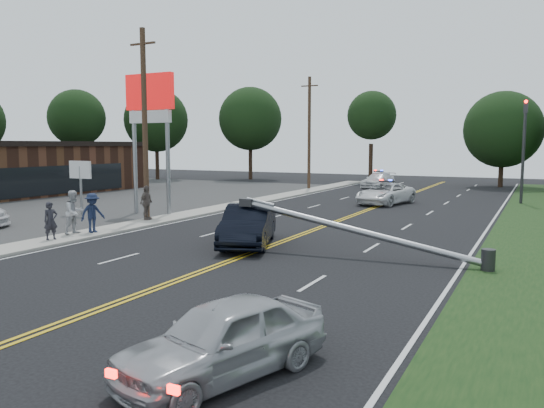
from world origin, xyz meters
The scene contains 22 objects.
ground centered at (0.00, 0.00, 0.00)m, with size 120.00×120.00×0.00m, color black.
sidewalk centered at (-8.40, 10.00, 0.06)m, with size 1.80×70.00×0.12m, color #9E998E.
centerline_yellow centered at (0.00, 10.00, 0.01)m, with size 0.36×80.00×0.00m, color gold.
pylon_sign centered at (-10.50, 14.00, 6.00)m, with size 3.20×0.35×8.00m.
small_sign centered at (-14.00, 12.00, 2.33)m, with size 1.60×0.14×3.10m.
traffic_signal centered at (8.30, 30.00, 4.21)m, with size 0.28×0.41×7.05m.
fallen_streetlight centered at (4.19, 8.00, 0.92)m, with size 9.36×0.44×1.91m.
utility_pole_mid centered at (-9.20, 12.00, 5.08)m, with size 1.60×0.28×10.00m.
utility_pole_far centered at (-9.20, 34.00, 5.08)m, with size 1.60×0.28×10.00m.
tree_3 centered at (-35.59, 31.99, 6.90)m, with size 6.06×6.06×9.95m.
tree_4 centered at (-30.58, 39.10, 6.84)m, with size 7.31×7.31×10.51m.
tree_5 centered at (-20.90, 44.08, 7.00)m, with size 7.27×7.27×10.65m.
tree_6 centered at (-6.93, 45.54, 7.09)m, with size 5.15×5.15×9.70m.
tree_7 centered at (5.99, 45.03, 5.45)m, with size 7.21×7.21×9.06m.
crashed_sedan centered at (-0.88, 8.28, 0.82)m, with size 1.73×4.96×1.63m, color black.
waiting_sedan centered at (4.73, -2.47, 0.68)m, with size 1.62×4.01×1.37m, color #ABADB3.
emergency_a centered at (0.08, 25.48, 0.71)m, with size 2.37×5.14×1.43m, color white.
emergency_b centered at (-4.15, 38.74, 0.70)m, with size 1.96×4.82×1.40m, color silver.
bystander_a centered at (-8.42, 5.12, 0.90)m, with size 0.57×0.38×1.57m, color #222228.
bystander_b centered at (-8.68, 6.60, 1.08)m, with size 0.93×0.73×1.92m, color #B6B6BB.
bystander_c centered at (-8.26, 7.24, 1.00)m, with size 1.14×0.65×1.76m, color #18213D.
bystander_d centered at (-8.80, 11.48, 1.02)m, with size 1.06×0.44×1.80m, color #60534C.
Camera 1 is at (9.49, -9.95, 4.01)m, focal length 35.00 mm.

